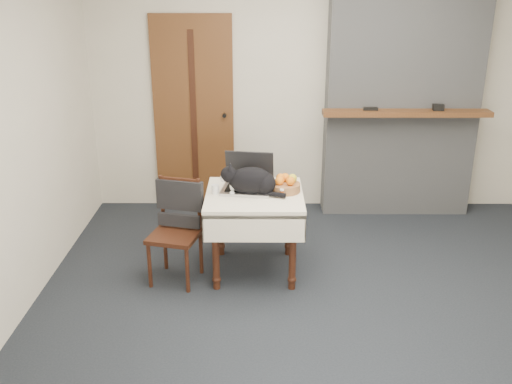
% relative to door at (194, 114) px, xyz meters
% --- Properties ---
extents(ground, '(4.50, 4.50, 0.00)m').
position_rel_door_xyz_m(ground, '(1.20, -1.97, -1.00)').
color(ground, black).
rests_on(ground, ground).
extents(room_shell, '(4.52, 4.01, 2.61)m').
position_rel_door_xyz_m(room_shell, '(1.20, -1.51, 0.76)').
color(room_shell, beige).
rests_on(room_shell, ground).
extents(door, '(0.82, 0.10, 2.00)m').
position_rel_door_xyz_m(door, '(0.00, 0.00, 0.00)').
color(door, brown).
rests_on(door, ground).
extents(chimney, '(1.62, 0.48, 2.60)m').
position_rel_door_xyz_m(chimney, '(2.10, -0.13, 0.30)').
color(chimney, gray).
rests_on(chimney, ground).
extents(side_table, '(0.78, 0.78, 0.70)m').
position_rel_door_xyz_m(side_table, '(0.64, -1.50, -0.41)').
color(side_table, '#361B0E').
rests_on(side_table, ground).
extents(laptop, '(0.44, 0.39, 0.30)m').
position_rel_door_xyz_m(laptop, '(0.58, -1.39, -0.23)').
color(laptop, '#B7B7BC').
rests_on(laptop, side_table).
extents(cat, '(0.53, 0.23, 0.26)m').
position_rel_door_xyz_m(cat, '(0.62, -1.52, -0.19)').
color(cat, black).
rests_on(cat, side_table).
extents(cream_jar, '(0.06, 0.06, 0.07)m').
position_rel_door_xyz_m(cream_jar, '(0.32, -1.50, -0.26)').
color(cream_jar, white).
rests_on(cream_jar, side_table).
extents(pill_bottle, '(0.03, 0.03, 0.07)m').
position_rel_door_xyz_m(pill_bottle, '(0.86, -1.58, -0.27)').
color(pill_bottle, '#A84114').
rests_on(pill_bottle, side_table).
extents(fruit_basket, '(0.24, 0.24, 0.14)m').
position_rel_door_xyz_m(fruit_basket, '(0.89, -1.45, -0.24)').
color(fruit_basket, '#A66A43').
rests_on(fruit_basket, side_table).
extents(desk_clutter, '(0.13, 0.06, 0.01)m').
position_rel_door_xyz_m(desk_clutter, '(0.86, -1.43, -0.30)').
color(desk_clutter, black).
rests_on(desk_clutter, side_table).
extents(chair, '(0.46, 0.45, 0.84)m').
position_rel_door_xyz_m(chair, '(0.02, -1.58, -0.46)').
color(chair, '#361B0E').
rests_on(chair, ground).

